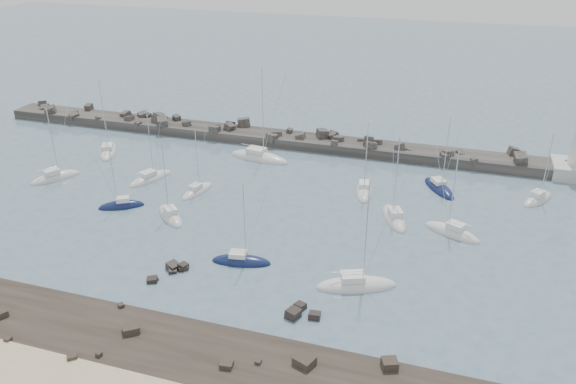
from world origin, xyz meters
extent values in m
plane|color=slate|center=(0.00, 0.00, 0.00)|extent=(400.00, 400.00, 0.00)
cube|color=black|center=(0.00, -22.00, 0.00)|extent=(140.00, 12.00, 0.70)
cube|color=black|center=(9.22, -21.59, 0.61)|extent=(1.33, 1.12, 0.52)
cube|color=black|center=(-3.29, -23.97, 0.56)|extent=(0.63, 0.59, 0.42)
cube|color=black|center=(-17.01, -21.75, 0.70)|extent=(1.80, 1.74, 0.71)
cube|color=black|center=(11.94, -20.21, 0.51)|extent=(0.58, 0.62, 0.31)
cube|color=black|center=(16.22, -19.00, 0.76)|extent=(2.31, 2.19, 0.82)
cube|color=black|center=(24.09, -16.97, 0.78)|extent=(1.88, 1.79, 0.87)
cube|color=black|center=(-5.55, -25.07, 0.60)|extent=(1.31, 1.31, 0.50)
cube|color=black|center=(-13.36, -24.89, 0.56)|extent=(0.63, 0.66, 0.41)
cube|color=black|center=(-2.21, -19.82, 0.72)|extent=(2.19, 2.13, 0.74)
cube|color=black|center=(-5.57, -16.51, 0.54)|extent=(0.89, 0.87, 0.38)
cube|color=black|center=(-4.90, -10.39, 0.02)|extent=(1.14, 1.09, 0.56)
cube|color=black|center=(-2.76, -7.25, 0.18)|extent=(1.37, 1.54, 1.41)
cube|color=black|center=(-2.81, -7.22, -0.06)|extent=(1.78, 1.77, 1.21)
cube|color=black|center=(-3.92, -7.60, 0.18)|extent=(2.04, 1.88, 1.57)
cube|color=black|center=(-3.63, -8.26, 0.26)|extent=(1.40, 1.35, 0.77)
cube|color=black|center=(-4.99, -10.78, 0.07)|extent=(1.54, 1.48, 1.17)
cube|color=black|center=(13.13, -11.10, 0.11)|extent=(1.19, 1.24, 1.00)
cube|color=black|center=(13.28, -10.36, 0.24)|extent=(1.52, 1.47, 0.86)
cube|color=black|center=(15.23, -11.47, 0.26)|extent=(1.41, 1.45, 0.89)
cube|color=black|center=(12.64, -11.23, 0.18)|extent=(0.79, 0.93, 0.66)
cube|color=black|center=(12.97, -12.07, 0.30)|extent=(1.85, 1.98, 1.49)
cube|color=#302E2B|center=(-7.50, 38.00, 0.20)|extent=(115.00, 6.00, 3.20)
cube|color=#302E2B|center=(-24.55, 37.42, 2.11)|extent=(2.18, 2.11, 1.34)
cube|color=#302E2B|center=(38.41, 36.94, 2.37)|extent=(2.45, 2.94, 2.53)
cube|color=#302E2B|center=(-31.10, 38.40, 2.47)|extent=(2.60, 2.50, 2.11)
cube|color=#302E2B|center=(-61.67, 40.30, 2.08)|extent=(2.58, 2.59, 1.83)
cube|color=#302E2B|center=(5.12, 40.14, 2.03)|extent=(2.29, 2.29, 2.09)
cube|color=#302E2B|center=(18.04, 37.18, 2.12)|extent=(2.26, 2.03, 1.98)
cube|color=#302E2B|center=(-15.99, 39.65, 2.07)|extent=(1.90, 2.10, 1.77)
cube|color=#302E2B|center=(-49.60, 40.44, 2.21)|extent=(1.56, 1.97, 1.85)
cube|color=#302E2B|center=(37.41, 40.44, 2.31)|extent=(2.27, 2.12, 1.93)
cube|color=#302E2B|center=(17.97, 37.87, 1.41)|extent=(1.27, 1.09, 0.83)
cube|color=#302E2B|center=(-15.34, 37.71, 2.20)|extent=(2.48, 2.26, 2.04)
cube|color=#302E2B|center=(3.12, 39.01, 2.27)|extent=(2.93, 2.99, 2.24)
cube|color=#302E2B|center=(-39.58, 38.98, 2.09)|extent=(2.38, 2.34, 1.81)
cube|color=#302E2B|center=(30.98, 35.53, 1.67)|extent=(1.58, 1.53, 1.40)
cube|color=#302E2B|center=(-28.06, 39.86, 2.17)|extent=(1.89, 1.91, 1.59)
cube|color=#302E2B|center=(-34.83, 39.93, 1.95)|extent=(1.55, 1.83, 1.42)
cube|color=#302E2B|center=(26.43, 36.48, 1.89)|extent=(2.34, 2.55, 1.97)
cube|color=#302E2B|center=(5.13, 38.97, 2.27)|extent=(1.98, 2.03, 1.77)
cube|color=#302E2B|center=(-5.53, 37.27, 1.84)|extent=(2.66, 2.79, 1.83)
cube|color=#302E2B|center=(-18.40, 37.94, 2.01)|extent=(1.62, 1.71, 1.47)
cube|color=#302E2B|center=(-17.69, 35.76, 2.08)|extent=(1.93, 1.97, 1.77)
cube|color=#302E2B|center=(-44.07, 35.56, 1.85)|extent=(1.50, 1.51, 1.10)
cube|color=#302E2B|center=(28.46, 38.34, 1.65)|extent=(1.84, 1.75, 1.27)
cube|color=#302E2B|center=(-34.51, 35.51, 1.91)|extent=(1.55, 1.60, 1.25)
cube|color=#302E2B|center=(13.57, 38.71, 1.79)|extent=(2.40, 2.32, 1.75)
cube|color=#302E2B|center=(-25.49, 38.67, 1.97)|extent=(1.57, 1.49, 1.21)
cube|color=#302E2B|center=(28.59, 39.18, 1.45)|extent=(1.13, 1.39, 1.16)
cube|color=#302E2B|center=(-30.83, 37.67, 2.42)|extent=(3.25, 2.81, 2.98)
cube|color=#302E2B|center=(-3.53, 39.41, 2.13)|extent=(1.32, 1.26, 1.35)
cube|color=#302E2B|center=(-29.22, 36.05, 2.46)|extent=(3.15, 3.38, 1.96)
cube|color=#302E2B|center=(12.22, 37.72, 2.51)|extent=(1.73, 2.20, 2.17)
cube|color=#302E2B|center=(-5.81, 35.62, 1.86)|extent=(2.62, 2.52, 1.72)
cube|color=#302E2B|center=(-36.04, 40.02, 1.95)|extent=(2.91, 2.91, 1.56)
cube|color=#302E2B|center=(-49.95, 35.66, 1.86)|extent=(2.18, 2.39, 1.32)
cube|color=#302E2B|center=(25.94, 35.84, 1.74)|extent=(1.99, 2.06, 1.47)
cube|color=#302E2B|center=(19.75, 37.45, 1.51)|extent=(1.55, 1.37, 1.15)
cube|color=#302E2B|center=(10.43, 39.19, 1.68)|extent=(1.37, 1.51, 1.17)
cube|color=#302E2B|center=(46.25, 38.69, 1.84)|extent=(1.74, 1.73, 1.28)
cube|color=#302E2B|center=(3.54, 39.92, 2.07)|extent=(1.94, 2.05, 1.63)
cube|color=#302E2B|center=(-50.67, 36.63, 1.80)|extent=(2.22, 2.16, 1.65)
cube|color=#302E2B|center=(-56.22, 36.23, 2.34)|extent=(2.93, 2.99, 2.19)
cube|color=#302E2B|center=(-0.65, 37.27, 2.06)|extent=(2.01, 1.95, 1.61)
cube|color=#302E2B|center=(-59.47, 38.30, 1.85)|extent=(2.30, 2.51, 1.82)
cube|color=#302E2B|center=(-37.35, 36.88, 1.90)|extent=(1.88, 1.94, 1.92)
cube|color=#302E2B|center=(6.16, 38.28, 1.87)|extent=(3.00, 3.21, 1.85)
cube|color=#302E2B|center=(-13.44, 40.56, 2.43)|extent=(3.09, 2.63, 2.25)
cube|color=#302E2B|center=(6.29, 35.67, 2.04)|extent=(1.55, 1.52, 1.42)
cube|color=#302E2B|center=(12.87, 36.34, 2.10)|extent=(2.72, 2.86, 2.13)
cube|color=#302E2B|center=(-56.69, 36.27, 1.65)|extent=(1.31, 1.39, 1.01)
cube|color=#AAAAA5|center=(47.00, 38.00, 0.80)|extent=(7.00, 7.00, 3.00)
ellipsoid|color=silver|center=(-35.48, 10.70, 0.05)|extent=(6.56, 8.31, 2.29)
cube|color=white|center=(-35.70, 10.35, 1.42)|extent=(2.63, 2.83, 0.79)
cylinder|color=silver|center=(-35.13, 11.26, 6.58)|extent=(0.14, 0.14, 11.11)
cylinder|color=silver|center=(-36.01, 9.87, 2.15)|extent=(1.86, 2.84, 0.11)
ellipsoid|color=silver|center=(-33.98, 23.78, 0.05)|extent=(6.76, 9.55, 2.28)
cube|color=white|center=(-33.77, 23.37, 1.37)|extent=(2.84, 3.16, 0.70)
cylinder|color=silver|center=(-34.31, 24.44, 7.27)|extent=(0.12, 0.12, 12.50)
cylinder|color=silver|center=(-33.47, 22.79, 2.02)|extent=(1.77, 3.35, 0.10)
ellipsoid|color=#101A43|center=(-19.32, 5.08, 0.05)|extent=(6.86, 5.20, 2.00)
cube|color=white|center=(-19.03, 5.25, 1.26)|extent=(2.31, 2.12, 0.72)
cylinder|color=silver|center=(-19.78, 4.81, 5.45)|extent=(0.12, 0.12, 9.09)
cylinder|color=silver|center=(-18.62, 5.49, 1.93)|extent=(2.37, 1.45, 0.10)
ellipsoid|color=silver|center=(-20.21, 15.30, 0.05)|extent=(5.60, 8.84, 2.10)
cube|color=white|center=(-20.37, 14.91, 1.27)|extent=(2.47, 2.84, 0.65)
cylinder|color=silver|center=(-19.96, 15.93, 6.66)|extent=(0.11, 0.11, 11.43)
cylinder|color=silver|center=(-20.59, 14.36, 1.87)|extent=(1.35, 3.18, 0.09)
ellipsoid|color=silver|center=(-6.10, 29.28, 0.05)|extent=(11.95, 5.31, 2.67)
cube|color=white|center=(-6.67, 29.37, 1.57)|extent=(3.55, 2.79, 0.78)
cylinder|color=silver|center=(-5.19, 29.14, 8.97)|extent=(0.13, 0.13, 15.58)
cylinder|color=silver|center=(-7.47, 29.49, 2.29)|extent=(4.58, 0.82, 0.11)
ellipsoid|color=silver|center=(-10.72, 4.40, 0.05)|extent=(7.19, 6.95, 2.17)
cube|color=white|center=(-10.44, 4.13, 1.35)|extent=(2.61, 2.58, 0.76)
cylinder|color=silver|center=(-11.16, 4.81, 6.13)|extent=(0.13, 0.13, 10.31)
cylinder|color=silver|center=(-10.05, 3.77, 2.06)|extent=(2.30, 2.17, 0.11)
ellipsoid|color=silver|center=(14.60, 21.02, 0.05)|extent=(3.85, 8.32, 2.12)
cube|color=white|center=(14.52, 21.41, 1.30)|extent=(1.98, 2.49, 0.70)
cylinder|color=silver|center=(14.71, 20.39, 6.36)|extent=(0.12, 0.12, 10.82)
cylinder|color=silver|center=(14.43, 21.96, 1.95)|extent=(0.66, 3.17, 0.10)
ellipsoid|color=silver|center=(18.43, -4.51, 0.05)|extent=(9.96, 6.30, 2.39)
cube|color=white|center=(17.98, -4.69, 1.44)|extent=(3.20, 2.78, 0.75)
cylinder|color=silver|center=(19.14, -4.23, 7.51)|extent=(0.13, 0.13, 12.89)
cylinder|color=silver|center=(17.36, -4.94, 2.14)|extent=(3.58, 1.52, 0.11)
ellipsoid|color=#101A43|center=(25.90, 25.75, 0.05)|extent=(6.67, 8.52, 2.15)
cube|color=white|center=(25.67, 26.11, 1.31)|extent=(2.69, 2.90, 0.69)
cylinder|color=silver|center=(26.25, 25.18, 6.64)|extent=(0.12, 0.12, 11.36)
cylinder|color=silver|center=(25.36, 26.61, 1.95)|extent=(1.87, 2.91, 0.10)
ellipsoid|color=silver|center=(28.57, 11.70, 0.05)|extent=(8.47, 5.74, 2.28)
cube|color=white|center=(28.94, 11.52, 1.41)|extent=(2.77, 2.45, 0.79)
cylinder|color=silver|center=(27.98, 11.97, 6.53)|extent=(0.14, 0.14, 11.02)
cylinder|color=silver|center=(29.46, 11.28, 2.15)|extent=(3.01, 1.48, 0.11)
ellipsoid|color=silver|center=(20.38, 13.49, 0.05)|extent=(5.70, 8.75, 2.30)
cube|color=white|center=(20.54, 13.10, 1.42)|extent=(2.48, 2.83, 0.78)
cylinder|color=silver|center=(20.11, 14.10, 6.70)|extent=(0.13, 0.13, 11.35)
cylinder|color=silver|center=(20.77, 12.56, 2.14)|extent=(1.42, 3.14, 0.11)
ellipsoid|color=silver|center=(40.66, 26.14, 0.05)|extent=(5.90, 7.36, 2.18)
cube|color=white|center=(40.46, 25.83, 1.37)|extent=(2.35, 2.52, 0.79)
cylinder|color=silver|center=(40.98, 26.63, 5.91)|extent=(0.13, 0.13, 9.88)
cylinder|color=silver|center=(40.18, 25.41, 2.10)|extent=(1.70, 2.51, 0.11)
ellipsoid|color=silver|center=(-10.70, 13.23, 0.05)|extent=(3.59, 7.41, 1.86)
cube|color=white|center=(-10.77, 12.88, 1.14)|extent=(1.80, 2.24, 0.61)
cylinder|color=silver|center=(-10.58, 13.79, 5.64)|extent=(0.10, 0.10, 9.60)
cylinder|color=silver|center=(-10.87, 12.40, 1.70)|extent=(0.66, 2.81, 0.09)
ellipsoid|color=#101A43|center=(3.58, -3.71, 0.05)|extent=(7.84, 3.63, 1.97)
cube|color=white|center=(3.21, -3.77, 1.21)|extent=(2.35, 1.87, 0.64)
cylinder|color=silver|center=(4.18, -3.60, 5.98)|extent=(0.11, 0.11, 10.19)
cylinder|color=silver|center=(2.69, -3.87, 1.80)|extent=(2.99, 0.62, 0.09)
camera|label=1|loc=(27.15, -58.97, 38.71)|focal=35.00mm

